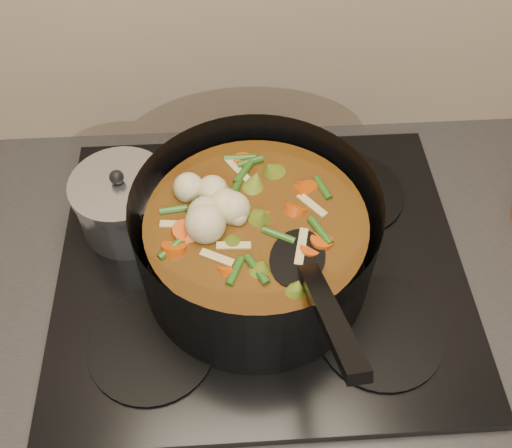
{
  "coord_description": "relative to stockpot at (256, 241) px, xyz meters",
  "views": [
    {
      "loc": [
        -0.04,
        1.44,
        1.66
      ],
      "look_at": [
        -0.01,
        1.91,
        1.05
      ],
      "focal_mm": 40.0,
      "sensor_mm": 36.0,
      "label": 1
    }
  ],
  "objects": [
    {
      "name": "stovetop",
      "position": [
        0.01,
        0.02,
        -0.09
      ],
      "size": [
        0.62,
        0.54,
        0.03
      ],
      "color": "black",
      "rests_on": "counter"
    },
    {
      "name": "counter",
      "position": [
        0.01,
        0.02,
        -0.55
      ],
      "size": [
        2.64,
        0.64,
        0.91
      ],
      "color": "brown",
      "rests_on": "ground"
    },
    {
      "name": "saucepan",
      "position": [
        -0.2,
        0.1,
        -0.03
      ],
      "size": [
        0.15,
        0.15,
        0.12
      ],
      "rotation": [
        0.0,
        0.0,
        0.17
      ],
      "color": "silver",
      "rests_on": "stovetop"
    },
    {
      "name": "stockpot",
      "position": [
        0.0,
        0.0,
        0.0
      ],
      "size": [
        0.37,
        0.47,
        0.25
      ],
      "rotation": [
        0.0,
        0.0,
        -0.1
      ],
      "color": "black",
      "rests_on": "stovetop"
    }
  ]
}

